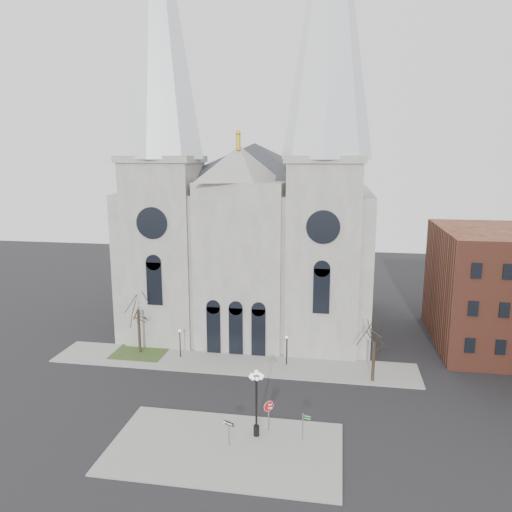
% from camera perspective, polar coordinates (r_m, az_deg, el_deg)
% --- Properties ---
extents(ground, '(160.00, 160.00, 0.00)m').
position_cam_1_polar(ground, '(46.46, -5.87, -17.47)').
color(ground, black).
rests_on(ground, ground).
extents(sidewalk_near, '(18.00, 10.00, 0.14)m').
position_cam_1_polar(sidewalk_near, '(41.60, -3.56, -21.06)').
color(sidewalk_near, gray).
rests_on(sidewalk_near, ground).
extents(sidewalk_far, '(40.00, 6.00, 0.14)m').
position_cam_1_polar(sidewalk_far, '(56.01, -2.81, -12.10)').
color(sidewalk_far, gray).
rests_on(sidewalk_far, ground).
extents(grass_patch, '(6.00, 5.00, 0.18)m').
position_cam_1_polar(grass_patch, '(60.05, -13.09, -10.71)').
color(grass_patch, '#2F481F').
rests_on(grass_patch, ground).
extents(cathedral, '(33.00, 26.66, 54.00)m').
position_cam_1_polar(cathedral, '(63.14, -0.64, 7.84)').
color(cathedral, gray).
rests_on(cathedral, ground).
extents(bg_building_brick, '(14.00, 18.00, 14.00)m').
position_cam_1_polar(bg_building_brick, '(65.77, 25.95, -3.31)').
color(bg_building_brick, brown).
rests_on(bg_building_brick, ground).
extents(tree_left, '(3.20, 3.20, 7.50)m').
position_cam_1_polar(tree_left, '(58.24, -13.33, -5.69)').
color(tree_left, black).
rests_on(tree_left, ground).
extents(tree_right, '(3.20, 3.20, 6.00)m').
position_cam_1_polar(tree_right, '(51.49, 13.39, -9.29)').
color(tree_right, black).
rests_on(tree_right, ground).
extents(ped_lamp_left, '(0.32, 0.32, 3.26)m').
position_cam_1_polar(ped_lamp_left, '(57.13, -8.69, -9.30)').
color(ped_lamp_left, black).
rests_on(ped_lamp_left, sidewalk_far).
extents(ped_lamp_right, '(0.32, 0.32, 3.26)m').
position_cam_1_polar(ped_lamp_right, '(54.71, 3.53, -10.13)').
color(ped_lamp_right, black).
rests_on(ped_lamp_right, sidewalk_far).
extents(stop_sign, '(0.92, 0.32, 2.66)m').
position_cam_1_polar(stop_sign, '(42.63, 1.45, -17.12)').
color(stop_sign, slate).
rests_on(stop_sign, sidewalk_near).
extents(globe_lamp, '(1.52, 1.52, 5.69)m').
position_cam_1_polar(globe_lamp, '(41.17, 0.04, -15.56)').
color(globe_lamp, black).
rests_on(globe_lamp, sidewalk_near).
extents(one_way_sign, '(0.88, 0.43, 2.16)m').
position_cam_1_polar(one_way_sign, '(40.98, -3.11, -19.08)').
color(one_way_sign, slate).
rests_on(one_way_sign, sidewalk_near).
extents(street_name_sign, '(0.72, 0.22, 2.29)m').
position_cam_1_polar(street_name_sign, '(41.85, 5.48, -18.61)').
color(street_name_sign, slate).
rests_on(street_name_sign, sidewalk_near).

